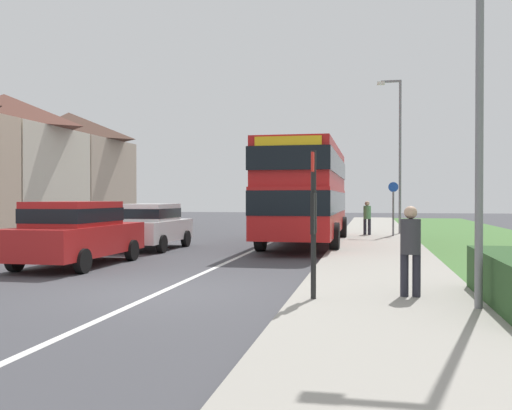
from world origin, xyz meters
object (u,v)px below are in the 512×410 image
(bus_stop_sign, at_px, (314,214))
(pedestrian_at_stop, at_px, (411,247))
(pedestrian_walking_away, at_px, (367,216))
(street_lamp_near, at_px, (472,50))
(street_lamp_mid, at_px, (398,147))
(parked_car_white, at_px, (151,224))
(cycle_route_sign, at_px, (393,207))
(double_decker_bus, at_px, (306,189))
(parked_car_red, at_px, (76,231))

(bus_stop_sign, bearing_deg, pedestrian_at_stop, 17.97)
(pedestrian_walking_away, xyz_separation_m, street_lamp_near, (1.63, -17.21, 3.09))
(pedestrian_walking_away, distance_m, bus_stop_sign, 16.93)
(street_lamp_near, bearing_deg, street_lamp_mid, 90.66)
(pedestrian_at_stop, height_order, pedestrian_walking_away, same)
(parked_car_white, height_order, pedestrian_walking_away, pedestrian_walking_away)
(cycle_route_sign, relative_size, street_lamp_near, 0.36)
(double_decker_bus, xyz_separation_m, cycle_route_sign, (3.42, 4.33, -0.71))
(street_lamp_near, bearing_deg, pedestrian_at_stop, 135.22)
(parked_car_white, distance_m, street_lamp_near, 13.55)
(bus_stop_sign, bearing_deg, street_lamp_near, -7.34)
(parked_car_red, relative_size, parked_car_white, 1.15)
(double_decker_bus, bearing_deg, parked_car_red, -123.82)
(street_lamp_mid, bearing_deg, parked_car_red, -122.62)
(parked_car_red, bearing_deg, pedestrian_at_stop, -24.29)
(pedestrian_at_stop, distance_m, pedestrian_walking_away, 16.40)
(pedestrian_at_stop, height_order, street_lamp_mid, street_lamp_mid)
(cycle_route_sign, bearing_deg, parked_car_red, -125.47)
(parked_car_white, distance_m, pedestrian_at_stop, 11.98)
(parked_car_red, distance_m, bus_stop_sign, 7.97)
(parked_car_white, xyz_separation_m, pedestrian_walking_away, (7.43, 7.66, 0.09))
(double_decker_bus, distance_m, pedestrian_at_stop, 12.03)
(parked_car_red, xyz_separation_m, pedestrian_walking_away, (7.52, 12.63, 0.04))
(parked_car_red, bearing_deg, bus_stop_sign, -32.50)
(bus_stop_sign, distance_m, street_lamp_near, 3.53)
(parked_car_white, relative_size, bus_stop_sign, 1.53)
(pedestrian_at_stop, xyz_separation_m, cycle_route_sign, (0.35, 15.91, 0.45))
(parked_car_red, relative_size, street_lamp_near, 0.65)
(pedestrian_walking_away, relative_size, street_lamp_mid, 0.23)
(double_decker_bus, height_order, bus_stop_sign, double_decker_bus)
(parked_car_white, height_order, pedestrian_at_stop, pedestrian_at_stop)
(double_decker_bus, relative_size, street_lamp_mid, 1.36)
(double_decker_bus, xyz_separation_m, pedestrian_walking_away, (2.27, 4.80, -1.17))
(double_decker_bus, height_order, parked_car_white, double_decker_bus)
(double_decker_bus, bearing_deg, street_lamp_mid, 58.95)
(cycle_route_sign, bearing_deg, pedestrian_walking_away, 157.63)
(cycle_route_sign, bearing_deg, parked_car_white, -140.03)
(pedestrian_at_stop, distance_m, street_lamp_near, 3.31)
(pedestrian_at_stop, bearing_deg, street_lamp_near, -44.78)
(cycle_route_sign, height_order, street_lamp_near, street_lamp_near)
(cycle_route_sign, bearing_deg, pedestrian_at_stop, -91.27)
(parked_car_red, distance_m, cycle_route_sign, 14.93)
(parked_car_white, xyz_separation_m, cycle_route_sign, (8.57, 7.19, 0.54))
(bus_stop_sign, bearing_deg, cycle_route_sign, 83.20)
(pedestrian_at_stop, xyz_separation_m, street_lamp_mid, (0.63, 17.71, 3.28))
(parked_car_red, relative_size, bus_stop_sign, 1.77)
(double_decker_bus, relative_size, bus_stop_sign, 3.87)
(cycle_route_sign, bearing_deg, street_lamp_mid, 81.30)
(street_lamp_near, bearing_deg, parked_car_red, 153.39)
(bus_stop_sign, relative_size, street_lamp_near, 0.37)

